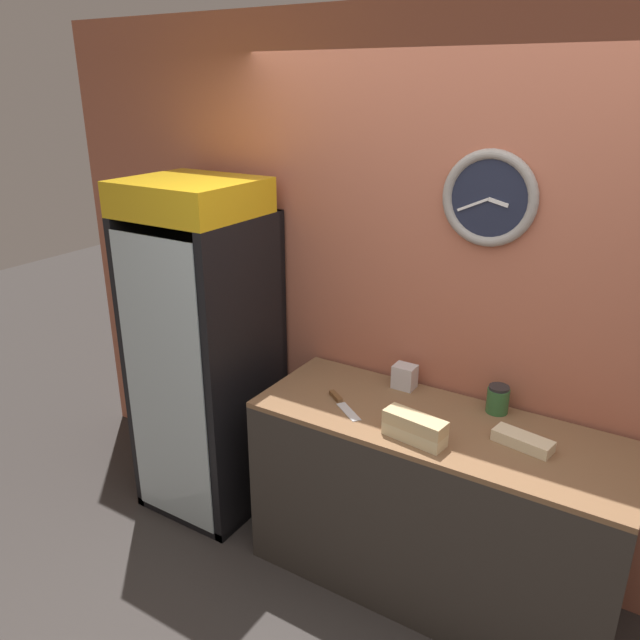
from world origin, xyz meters
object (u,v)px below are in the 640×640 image
(beverage_cooler, at_px, (209,336))
(chefs_knife, at_px, (340,402))
(sandwich_stack_bottom, at_px, (414,434))
(sandwich_flat_left, at_px, (523,441))
(napkin_dispenser, at_px, (405,377))
(condiment_jar, at_px, (498,399))
(sandwich_stack_middle, at_px, (415,422))

(beverage_cooler, xyz_separation_m, chefs_knife, (0.91, -0.10, -0.10))
(sandwich_stack_bottom, height_order, chefs_knife, sandwich_stack_bottom)
(sandwich_flat_left, bearing_deg, napkin_dispenser, 160.53)
(condiment_jar, xyz_separation_m, napkin_dispenser, (-0.47, -0.00, -0.00))
(beverage_cooler, xyz_separation_m, condiment_jar, (1.57, 0.21, -0.05))
(beverage_cooler, height_order, sandwich_stack_bottom, beverage_cooler)
(beverage_cooler, height_order, condiment_jar, beverage_cooler)
(sandwich_stack_middle, height_order, napkin_dispenser, napkin_dispenser)
(beverage_cooler, xyz_separation_m, sandwich_stack_bottom, (1.34, -0.22, -0.08))
(beverage_cooler, xyz_separation_m, sandwich_stack_middle, (1.34, -0.22, -0.02))
(sandwich_flat_left, distance_m, condiment_jar, 0.30)
(beverage_cooler, height_order, sandwich_flat_left, beverage_cooler)
(sandwich_stack_bottom, bearing_deg, condiment_jar, 62.16)
(sandwich_stack_bottom, relative_size, sandwich_flat_left, 1.10)
(condiment_jar, bearing_deg, sandwich_stack_middle, -117.84)
(chefs_knife, bearing_deg, sandwich_stack_middle, -14.81)
(sandwich_flat_left, height_order, chefs_knife, sandwich_flat_left)
(sandwich_flat_left, bearing_deg, chefs_knife, -174.40)
(condiment_jar, bearing_deg, beverage_cooler, -172.36)
(beverage_cooler, bearing_deg, sandwich_flat_left, -0.71)
(beverage_cooler, xyz_separation_m, napkin_dispenser, (1.10, 0.21, -0.05))
(sandwich_stack_middle, bearing_deg, napkin_dispenser, 119.68)
(sandwich_stack_bottom, relative_size, condiment_jar, 2.18)
(sandwich_stack_middle, height_order, sandwich_flat_left, sandwich_stack_middle)
(sandwich_stack_bottom, height_order, sandwich_flat_left, sandwich_stack_bottom)
(chefs_knife, height_order, condiment_jar, condiment_jar)
(condiment_jar, bearing_deg, sandwich_flat_left, -52.01)
(sandwich_stack_middle, relative_size, chefs_knife, 1.12)
(chefs_knife, xyz_separation_m, condiment_jar, (0.66, 0.32, 0.06))
(beverage_cooler, bearing_deg, sandwich_stack_bottom, -9.29)
(sandwich_stack_middle, height_order, chefs_knife, sandwich_stack_middle)
(sandwich_stack_middle, distance_m, chefs_knife, 0.46)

